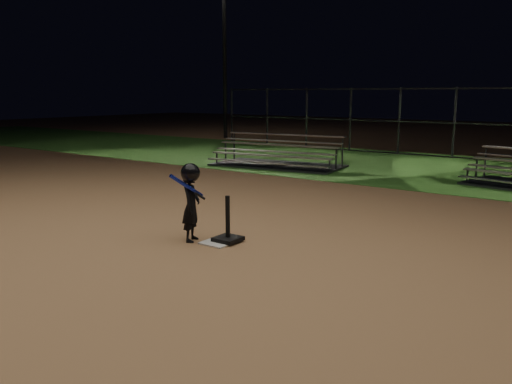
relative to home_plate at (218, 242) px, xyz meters
name	(u,v)px	position (x,y,z in m)	size (l,w,h in m)	color
ground	(218,243)	(0.00, 0.00, -0.01)	(80.00, 80.00, 0.00)	#9B6D46
grass_strip	(425,168)	(0.00, 10.00, -0.01)	(60.00, 8.00, 0.01)	#2A591C
home_plate	(218,242)	(0.00, 0.00, 0.00)	(0.45, 0.45, 0.02)	beige
batting_tee	(228,233)	(0.09, 0.13, 0.14)	(0.38, 0.38, 0.71)	black
child_batter	(191,200)	(-0.42, -0.14, 0.64)	(0.46, 0.65, 1.23)	black
bleacher_left	(277,160)	(-3.93, 7.63, 0.19)	(4.26, 2.46, 0.99)	#B5B5BA
backstop_fence	(454,123)	(0.00, 13.00, 1.24)	(20.08, 0.08, 2.50)	#38383D
light_pole_left	(224,40)	(-12.00, 14.94, 4.93)	(0.90, 0.53, 8.30)	#2D2D30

